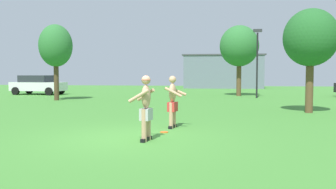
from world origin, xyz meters
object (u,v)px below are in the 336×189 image
object	(u,v)px
player_with_cap	(146,105)
lamp_post	(257,55)
frisbee	(164,132)
car_white_near_post	(38,85)
tree_left_field	(56,46)
tree_near_building	(311,38)
player_in_red	(173,100)
tree_behind_players	(239,46)

from	to	relation	value
player_with_cap	lamp_post	xyz separation A→B (m)	(4.63, 16.39, 2.11)
frisbee	lamp_post	world-z (taller)	lamp_post
car_white_near_post	tree_left_field	size ratio (longest dim) A/B	0.91
lamp_post	player_with_cap	bearing A→B (deg)	-105.77
lamp_post	tree_near_building	world-z (taller)	lamp_post
tree_left_field	tree_near_building	bearing A→B (deg)	-20.19
player_in_red	tree_left_field	distance (m)	13.85
frisbee	tree_left_field	bearing A→B (deg)	127.92
player_with_cap	player_in_red	size ratio (longest dim) A/B	1.02
frisbee	tree_behind_players	xyz separation A→B (m)	(3.25, 17.30, 3.80)
car_white_near_post	tree_near_building	world-z (taller)	tree_near_building
frisbee	lamp_post	distance (m)	15.99
tree_near_building	tree_behind_players	bearing A→B (deg)	101.52
player_with_cap	car_white_near_post	bearing A→B (deg)	125.20
player_in_red	tree_behind_players	bearing A→B (deg)	79.29
player_with_cap	tree_behind_players	world-z (taller)	tree_behind_players
tree_behind_players	player_with_cap	bearing A→B (deg)	-100.72
tree_left_field	tree_near_building	xyz separation A→B (m)	(14.29, -5.25, -0.22)
frisbee	tree_near_building	bearing A→B (deg)	46.93
player_with_cap	tree_behind_players	bearing A→B (deg)	79.28
lamp_post	tree_left_field	distance (m)	13.65
car_white_near_post	tree_left_field	distance (m)	7.57
frisbee	tree_left_field	xyz separation A→B (m)	(-8.73, 11.20, 3.46)
tree_behind_players	tree_near_building	world-z (taller)	tree_behind_players
frisbee	car_white_near_post	size ratio (longest dim) A/B	0.05
car_white_near_post	tree_behind_players	world-z (taller)	tree_behind_players
tree_left_field	player_with_cap	bearing A→B (deg)	-55.95
car_white_near_post	tree_behind_players	bearing A→B (deg)	1.69
frisbee	tree_near_building	size ratio (longest dim) A/B	0.05
player_in_red	car_white_near_post	size ratio (longest dim) A/B	0.37
player_with_cap	lamp_post	size ratio (longest dim) A/B	0.35
player_in_red	lamp_post	size ratio (longest dim) A/B	0.34
player_with_cap	tree_near_building	world-z (taller)	tree_near_building
car_white_near_post	lamp_post	size ratio (longest dim) A/B	0.92
car_white_near_post	tree_behind_players	xyz separation A→B (m)	(16.30, 0.48, 2.99)
player_in_red	car_white_near_post	distance (m)	20.69
player_with_cap	frisbee	size ratio (longest dim) A/B	7.00
player_with_cap	player_in_red	distance (m)	2.23
tree_behind_players	car_white_near_post	bearing A→B (deg)	-178.31
frisbee	lamp_post	size ratio (longest dim) A/B	0.05
tree_near_building	frisbee	bearing A→B (deg)	-133.07
tree_left_field	tree_behind_players	xyz separation A→B (m)	(11.97, 6.10, 0.34)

